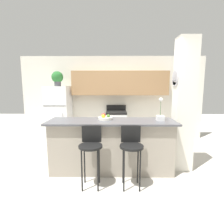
% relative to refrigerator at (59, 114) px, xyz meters
% --- Properties ---
extents(ground_plane, '(14.00, 14.00, 0.00)m').
position_rel_refrigerator_xyz_m(ground_plane, '(1.58, -1.78, -0.82)').
color(ground_plane, beige).
extents(wall_back, '(5.60, 0.38, 2.55)m').
position_rel_refrigerator_xyz_m(wall_back, '(1.67, 0.33, 0.65)').
color(wall_back, silver).
rests_on(wall_back, ground_plane).
extents(pillar_right, '(0.38, 0.32, 2.55)m').
position_rel_refrigerator_xyz_m(pillar_right, '(2.97, -1.69, 0.46)').
color(pillar_right, silver).
rests_on(pillar_right, ground_plane).
extents(counter_bar, '(2.42, 0.72, 1.00)m').
position_rel_refrigerator_xyz_m(counter_bar, '(1.58, -1.78, -0.32)').
color(counter_bar, gray).
rests_on(counter_bar, ground_plane).
extents(refrigerator, '(0.65, 0.73, 1.64)m').
position_rel_refrigerator_xyz_m(refrigerator, '(0.00, 0.00, 0.00)').
color(refrigerator, white).
rests_on(refrigerator, ground_plane).
extents(stove_range, '(0.60, 0.62, 1.07)m').
position_rel_refrigerator_xyz_m(stove_range, '(1.69, 0.06, -0.36)').
color(stove_range, white).
rests_on(stove_range, ground_plane).
extents(bar_stool_left, '(0.38, 0.38, 1.00)m').
position_rel_refrigerator_xyz_m(bar_stool_left, '(1.25, -2.34, -0.15)').
color(bar_stool_left, black).
rests_on(bar_stool_left, ground_plane).
extents(bar_stool_right, '(0.38, 0.38, 1.00)m').
position_rel_refrigerator_xyz_m(bar_stool_right, '(1.90, -2.34, -0.15)').
color(bar_stool_right, black).
rests_on(bar_stool_right, ground_plane).
extents(potted_plant_on_fridge, '(0.33, 0.33, 0.43)m').
position_rel_refrigerator_xyz_m(potted_plant_on_fridge, '(-0.00, 0.00, 1.06)').
color(potted_plant_on_fridge, '#4C4C51').
rests_on(potted_plant_on_fridge, refrigerator).
extents(orchid_vase, '(0.14, 0.14, 0.43)m').
position_rel_refrigerator_xyz_m(orchid_vase, '(2.50, -1.78, 0.29)').
color(orchid_vase, white).
rests_on(orchid_vase, counter_bar).
extents(fruit_bowl, '(0.28, 0.28, 0.12)m').
position_rel_refrigerator_xyz_m(fruit_bowl, '(1.45, -1.70, 0.22)').
color(fruit_bowl, silver).
rests_on(fruit_bowl, counter_bar).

